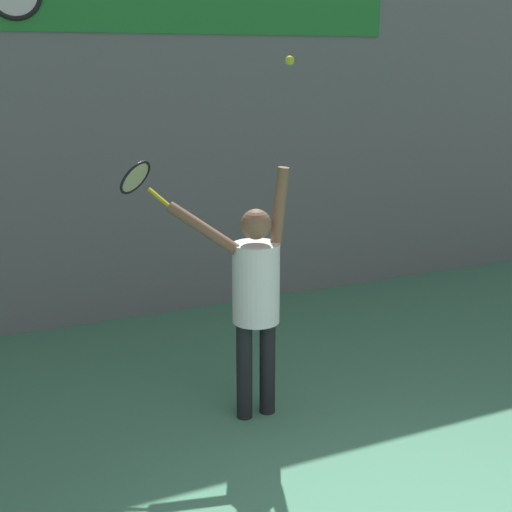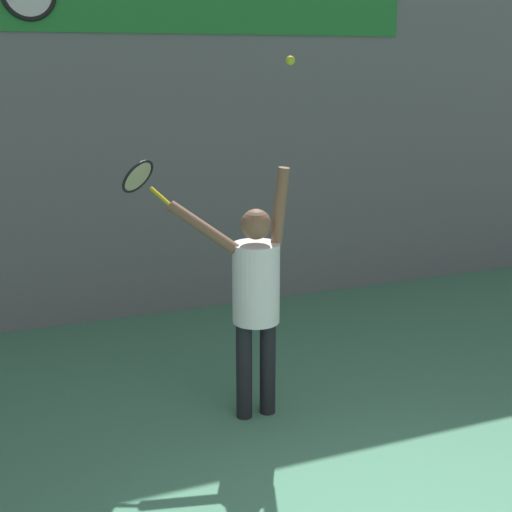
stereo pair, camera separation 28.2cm
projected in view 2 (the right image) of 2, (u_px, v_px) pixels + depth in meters
back_wall at (176, 92)px, 7.76m from camera, size 18.00×0.10×5.00m
tennis_player at (255, 290)px, 5.62m from camera, size 0.91×0.57×2.05m
tennis_racket at (140, 178)px, 5.63m from camera, size 0.40×0.44×0.36m
tennis_ball at (290, 60)px, 5.22m from camera, size 0.07×0.07×0.07m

